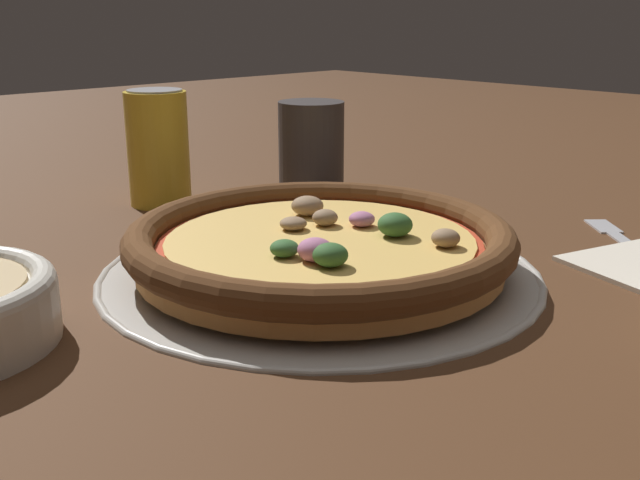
% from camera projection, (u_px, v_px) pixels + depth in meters
% --- Properties ---
extents(ground_plane, '(3.00, 3.00, 0.00)m').
position_uv_depth(ground_plane, '(320.00, 273.00, 0.61)').
color(ground_plane, '#4C2D19').
extents(pizza_tray, '(0.36, 0.36, 0.01)m').
position_uv_depth(pizza_tray, '(320.00, 270.00, 0.60)').
color(pizza_tray, '#B7B2A8').
rests_on(pizza_tray, ground_plane).
extents(pizza, '(0.31, 0.31, 0.04)m').
position_uv_depth(pizza, '(320.00, 243.00, 0.60)').
color(pizza, '#BC7F42').
rests_on(pizza, pizza_tray).
extents(drinking_cup, '(0.07, 0.07, 0.11)m').
position_uv_depth(drinking_cup, '(311.00, 148.00, 0.85)').
color(drinking_cup, '#383333').
rests_on(drinking_cup, ground_plane).
extents(fork, '(0.12, 0.13, 0.00)m').
position_uv_depth(fork, '(624.00, 240.00, 0.69)').
color(fork, '#B7B7BC').
rests_on(fork, ground_plane).
extents(beverage_can, '(0.07, 0.07, 0.12)m').
position_uv_depth(beverage_can, '(158.00, 148.00, 0.80)').
color(beverage_can, gold).
rests_on(beverage_can, ground_plane).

